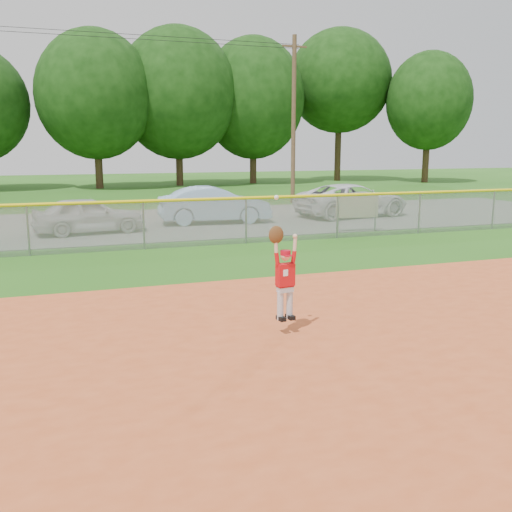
{
  "coord_description": "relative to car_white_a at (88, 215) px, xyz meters",
  "views": [
    {
      "loc": [
        -2.41,
        -7.65,
        3.18
      ],
      "look_at": [
        1.08,
        2.46,
        1.1
      ],
      "focal_mm": 40.0,
      "sensor_mm": 36.0,
      "label": 1
    }
  ],
  "objects": [
    {
      "name": "ground",
      "position": [
        1.46,
        -13.84,
        -0.7
      ],
      "size": [
        120.0,
        120.0,
        0.0
      ],
      "primitive_type": "plane",
      "color": "#235714",
      "rests_on": "ground"
    },
    {
      "name": "clay_infield",
      "position": [
        1.46,
        -16.84,
        -0.68
      ],
      "size": [
        24.0,
        16.0,
        0.04
      ],
      "primitive_type": "cube",
      "color": "#BC4A22",
      "rests_on": "ground"
    },
    {
      "name": "parking_strip",
      "position": [
        1.46,
        2.16,
        -0.68
      ],
      "size": [
        44.0,
        10.0,
        0.03
      ],
      "primitive_type": "cube",
      "color": "slate",
      "rests_on": "ground"
    },
    {
      "name": "car_white_a",
      "position": [
        0.0,
        0.0,
        0.0
      ],
      "size": [
        4.1,
        2.12,
        1.33
      ],
      "primitive_type": "imported",
      "rotation": [
        0.0,
        0.0,
        1.72
      ],
      "color": "silver",
      "rests_on": "parking_strip"
    },
    {
      "name": "car_blue",
      "position": [
        5.07,
        1.21,
        0.08
      ],
      "size": [
        4.65,
        1.91,
        1.5
      ],
      "primitive_type": "imported",
      "rotation": [
        0.0,
        0.0,
        1.5
      ],
      "color": "#8FB2D5",
      "rests_on": "parking_strip"
    },
    {
      "name": "car_white_b",
      "position": [
        11.55,
        1.42,
        0.06
      ],
      "size": [
        5.55,
        3.17,
        1.46
      ],
      "primitive_type": "imported",
      "rotation": [
        0.0,
        0.0,
        1.72
      ],
      "color": "silver",
      "rests_on": "parking_strip"
    },
    {
      "name": "sponsor_sign",
      "position": [
        9.42,
        -2.88,
        0.27
      ],
      "size": [
        1.65,
        0.24,
        1.47
      ],
      "color": "gray",
      "rests_on": "ground"
    },
    {
      "name": "outfield_fence",
      "position": [
        1.46,
        -3.84,
        0.19
      ],
      "size": [
        40.06,
        0.1,
        1.55
      ],
      "color": "gray",
      "rests_on": "ground"
    },
    {
      "name": "power_lines",
      "position": [
        2.46,
        8.16,
        3.98
      ],
      "size": [
        19.4,
        0.24,
        9.0
      ],
      "color": "#4C3823",
      "rests_on": "ground"
    },
    {
      "name": "tree_line",
      "position": [
        2.42,
        24.07,
        6.84
      ],
      "size": [
        62.37,
        13.0,
        14.43
      ],
      "color": "#422D1C",
      "rests_on": "ground"
    },
    {
      "name": "ballplayer",
      "position": [
        2.51,
        -12.88,
        0.39
      ],
      "size": [
        0.54,
        0.24,
        2.11
      ],
      "color": "silver",
      "rests_on": "ground"
    }
  ]
}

